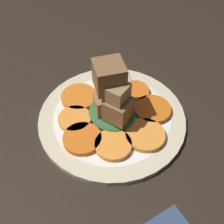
{
  "coord_description": "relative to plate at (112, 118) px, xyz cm",
  "views": [
    {
      "loc": [
        -28.65,
        17.08,
        42.18
      ],
      "look_at": [
        0.0,
        0.0,
        4.1
      ],
      "focal_mm": 45.0,
      "sensor_mm": 36.0,
      "label": 1
    }
  ],
  "objects": [
    {
      "name": "carrot_slice_7",
      "position": [
        2.4,
        6.36,
        1.02
      ],
      "size": [
        5.93,
        5.93,
        0.89
      ],
      "primitive_type": "cylinder",
      "color": "orange",
      "rests_on": "plate"
    },
    {
      "name": "plate",
      "position": [
        0.0,
        0.0,
        0.0
      ],
      "size": [
        26.91,
        26.91,
        1.05
      ],
      "color": "beige",
      "rests_on": "table_slab"
    },
    {
      "name": "carrot_slice_4",
      "position": [
        2.75,
        -6.98,
        1.02
      ],
      "size": [
        5.4,
        5.4,
        0.89
      ],
      "primitive_type": "cylinder",
      "color": "orange",
      "rests_on": "plate"
    },
    {
      "name": "carrot_slice_5",
      "position": [
        5.75,
        -3.42,
        1.02
      ],
      "size": [
        6.72,
        6.72,
        0.89
      ],
      "primitive_type": "cylinder",
      "color": "orange",
      "rests_on": "plate"
    },
    {
      "name": "fork",
      "position": [
        0.62,
        -5.93,
        0.78
      ],
      "size": [
        19.06,
        7.37,
        0.4
      ],
      "rotation": [
        0.0,
        0.0,
        -0.3
      ],
      "color": "#B2B2B7",
      "rests_on": "plate"
    },
    {
      "name": "table_slab",
      "position": [
        0.0,
        0.0,
        -1.52
      ],
      "size": [
        120.0,
        120.0,
        2.0
      ],
      "primitive_type": "cube",
      "color": "black",
      "rests_on": "ground"
    },
    {
      "name": "carrot_slice_6",
      "position": [
        6.95,
        3.23,
        1.02
      ],
      "size": [
        6.91,
        6.91,
        0.89
      ],
      "primitive_type": "cylinder",
      "color": "orange",
      "rests_on": "plate"
    },
    {
      "name": "carrot_slice_1",
      "position": [
        -5.92,
        3.29,
        1.02
      ],
      "size": [
        6.25,
        6.25,
        0.89
      ],
      "primitive_type": "cylinder",
      "color": "orange",
      "rests_on": "plate"
    },
    {
      "name": "center_pile",
      "position": [
        -0.21,
        0.12,
        5.17
      ],
      "size": [
        9.33,
        8.22,
        11.3
      ],
      "color": "#2D6033",
      "rests_on": "plate"
    },
    {
      "name": "carrot_slice_2",
      "position": [
        -6.99,
        -2.44,
        1.02
      ],
      "size": [
        6.83,
        6.83,
        0.89
      ],
      "primitive_type": "cylinder",
      "color": "orange",
      "rests_on": "plate"
    },
    {
      "name": "carrot_slice_3",
      "position": [
        -2.85,
        -7.02,
        1.02
      ],
      "size": [
        6.78,
        6.78,
        0.89
      ],
      "primitive_type": "cylinder",
      "color": "orange",
      "rests_on": "plate"
    },
    {
      "name": "carrot_slice_0",
      "position": [
        -2.14,
        7.15,
        1.02
      ],
      "size": [
        6.61,
        6.61,
        0.89
      ],
      "primitive_type": "cylinder",
      "color": "orange",
      "rests_on": "plate"
    }
  ]
}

